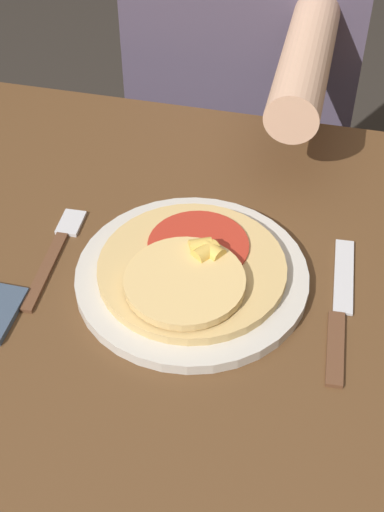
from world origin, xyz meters
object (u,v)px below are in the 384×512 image
object	(u,v)px
person_diner	(247,71)
fork	(56,250)
pizza	(191,269)
plate	(192,276)
knife	(340,310)
dining_table	(182,373)

from	to	relation	value
person_diner	fork	bearing A→B (deg)	-103.02
fork	person_diner	world-z (taller)	person_diner
pizza	plate	bearing A→B (deg)	95.67
knife	person_diner	xyz separation A→B (m)	(-0.21, 0.60, -0.06)
pizza	fork	distance (m)	0.17
plate	person_diner	size ratio (longest dim) A/B	0.23
plate	dining_table	bearing A→B (deg)	-90.09
dining_table	fork	size ratio (longest dim) A/B	7.39
pizza	knife	distance (m)	0.17
fork	knife	distance (m)	0.34
knife	person_diner	distance (m)	0.64
plate	person_diner	xyz separation A→B (m)	(-0.04, 0.59, -0.07)
knife	fork	bearing A→B (deg)	177.07
pizza	fork	size ratio (longest dim) A/B	1.24
plate	pizza	bearing A→B (deg)	-84.33
plate	person_diner	world-z (taller)	person_diner
plate	knife	distance (m)	0.17
dining_table	knife	size ratio (longest dim) A/B	5.88
dining_table	person_diner	xyz separation A→B (m)	(-0.04, 0.65, 0.05)
knife	dining_table	bearing A→B (deg)	-165.20
knife	plate	bearing A→B (deg)	177.27
dining_table	plate	bearing A→B (deg)	89.91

